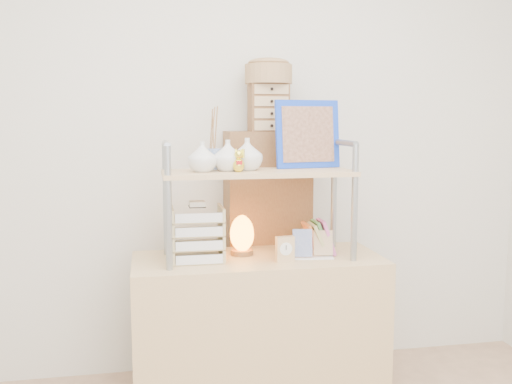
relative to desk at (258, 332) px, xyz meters
The scene contains 10 objects.
room_shell 1.55m from the desk, 90.00° to the right, with size 3.42×3.41×2.61m.
desk is the anchor object (origin of this frame).
cabinet 0.49m from the desk, 71.41° to the left, with size 0.45×0.24×1.35m, color brown.
hutch 0.81m from the desk, 137.30° to the left, with size 0.90×0.34×0.76m.
letter_tray 0.57m from the desk, behind, with size 0.23×0.22×0.28m.
salt_lamp 0.49m from the desk, 133.51° to the left, with size 0.13×0.12×0.20m.
desk_clock 0.46m from the desk, 45.35° to the right, with size 0.09×0.05×0.12m.
postcard_stand 0.49m from the desk, 14.87° to the right, with size 0.21×0.08×0.14m.
drawer_chest 1.16m from the desk, 70.31° to the left, with size 0.20×0.16×0.25m.
woven_basket 1.33m from the desk, 70.43° to the left, with size 0.25×0.25×0.10m, color olive.
Camera 1 is at (-0.52, -1.44, 1.41)m, focal length 40.00 mm.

